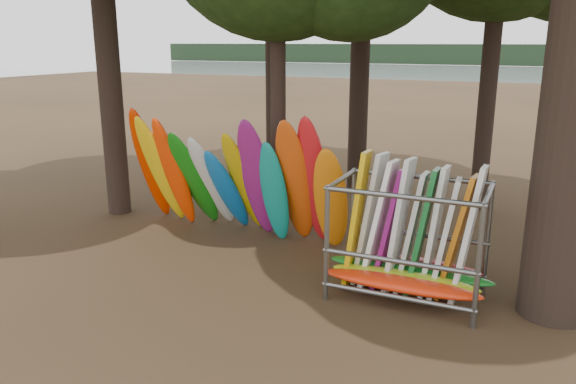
% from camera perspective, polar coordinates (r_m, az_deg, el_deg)
% --- Properties ---
extents(ground, '(120.00, 120.00, 0.00)m').
position_cam_1_polar(ground, '(11.10, -2.16, -8.97)').
color(ground, '#47331E').
rests_on(ground, ground).
extents(lake, '(160.00, 160.00, 0.00)m').
position_cam_1_polar(lake, '(69.36, 20.87, 10.36)').
color(lake, gray).
rests_on(lake, ground).
extents(far_shore, '(160.00, 4.00, 4.00)m').
position_cam_1_polar(far_shore, '(119.17, 22.72, 12.72)').
color(far_shore, black).
rests_on(far_shore, ground).
extents(kayak_row, '(5.70, 1.98, 3.18)m').
position_cam_1_polar(kayak_row, '(13.23, -5.66, 1.16)').
color(kayak_row, red).
rests_on(kayak_row, ground).
extents(storage_rack, '(3.07, 1.57, 2.62)m').
position_cam_1_polar(storage_rack, '(10.34, 12.13, -5.18)').
color(storage_rack, slate).
rests_on(storage_rack, ground).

